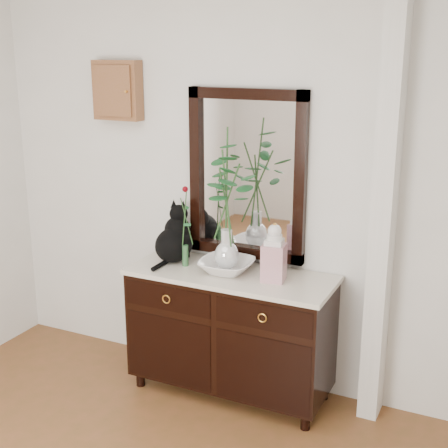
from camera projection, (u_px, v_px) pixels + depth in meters
The scene contains 10 objects.
wall_back at pixel (233, 187), 4.08m from camera, with size 3.60×0.04×2.70m, color silver.
pilaster at pixel (384, 206), 3.60m from camera, with size 0.12×0.20×2.70m, color silver.
sideboard at pixel (231, 327), 4.07m from camera, with size 1.33×0.52×0.82m.
wall_mirror at pixel (246, 175), 4.01m from camera, with size 0.80×0.06×1.10m.
key_cabinet at pixel (118, 90), 4.24m from camera, with size 0.35×0.10×0.40m, color brown.
cat at pixel (174, 234), 4.14m from camera, with size 0.27×0.33×0.38m, color black, non-canonical shape.
lotus_bowl at pixel (227, 266), 3.96m from camera, with size 0.34×0.34×0.08m, color white.
vase_branches at pixel (227, 199), 3.84m from camera, with size 0.44×0.44×0.92m, color silver, non-canonical shape.
bud_vase_rose at pixel (185, 226), 4.02m from camera, with size 0.07×0.07×0.55m, color #316137, non-canonical shape.
ginger_jar at pixel (274, 252), 3.79m from camera, with size 0.14×0.14×0.37m, color white, non-canonical shape.
Camera 1 is at (1.66, -1.65, 2.24)m, focal length 50.00 mm.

